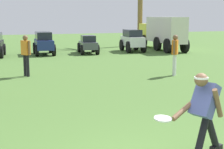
# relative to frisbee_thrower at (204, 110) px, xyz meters

# --- Properties ---
(frisbee_thrower) EXTENTS (1.13, 0.51, 1.40)m
(frisbee_thrower) POSITION_rel_frisbee_thrower_xyz_m (0.00, 0.00, 0.00)
(frisbee_thrower) COLOR black
(frisbee_thrower) RESTS_ON ground_plane
(frisbee_in_flight) EXTENTS (0.32, 0.32, 0.05)m
(frisbee_in_flight) POSITION_rel_frisbee_thrower_xyz_m (-0.79, -0.11, -0.02)
(frisbee_in_flight) COLOR white
(teammate_near_sideline) EXTENTS (0.37, 0.43, 1.56)m
(teammate_near_sideline) POSITION_rel_frisbee_thrower_xyz_m (3.47, 7.02, 0.15)
(teammate_near_sideline) COLOR silver
(teammate_near_sideline) RESTS_ON ground_plane
(teammate_deep) EXTENTS (0.35, 0.46, 1.56)m
(teammate_deep) POSITION_rel_frisbee_thrower_xyz_m (-1.91, 8.73, 0.15)
(teammate_deep) COLOR black
(teammate_deep) RESTS_ON ground_plane
(parked_car_slot_d) EXTENTS (1.25, 2.44, 1.34)m
(parked_car_slot_d) POSITION_rel_frisbee_thrower_xyz_m (-0.18, 16.10, -0.07)
(parked_car_slot_d) COLOR navy
(parked_car_slot_d) RESTS_ON ground_plane
(parked_car_slot_e) EXTENTS (1.34, 2.30, 1.10)m
(parked_car_slot_e) POSITION_rel_frisbee_thrower_xyz_m (2.46, 15.77, -0.23)
(parked_car_slot_e) COLOR #474C51
(parked_car_slot_e) RESTS_ON ground_plane
(parked_car_slot_f) EXTENTS (1.38, 2.44, 1.40)m
(parked_car_slot_f) POSITION_rel_frisbee_thrower_xyz_m (5.47, 15.95, -0.05)
(parked_car_slot_f) COLOR silver
(parked_car_slot_f) RESTS_ON ground_plane
(box_truck) EXTENTS (1.79, 5.98, 2.20)m
(box_truck) POSITION_rel_frisbee_thrower_xyz_m (7.85, 16.42, 0.44)
(box_truck) COLOR yellow
(box_truck) RESTS_ON ground_plane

